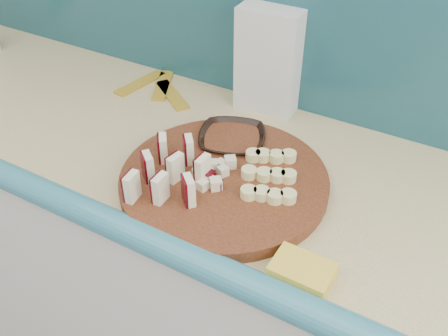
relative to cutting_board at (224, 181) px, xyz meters
name	(u,v)px	position (x,y,z in m)	size (l,w,h in m)	color
kitchen_counter	(173,260)	(-0.23, 0.09, -0.47)	(2.20, 0.63, 0.91)	white
cutting_board	(224,181)	(0.00, 0.00, 0.00)	(0.44, 0.44, 0.03)	#401B0D
apple_wedges	(170,170)	(-0.09, -0.07, 0.04)	(0.16, 0.20, 0.06)	#F2ECC2
apple_chunks	(211,171)	(-0.03, -0.01, 0.02)	(0.07, 0.07, 0.02)	#F2E6C2
banana_slices	(269,174)	(0.09, 0.04, 0.02)	(0.16, 0.19, 0.02)	#E4DB8B
brown_bowl	(232,140)	(-0.05, 0.13, 0.01)	(0.15, 0.15, 0.04)	black
flour_bag	(271,58)	(-0.07, 0.35, 0.12)	(0.16, 0.11, 0.27)	silver
sponge	(302,272)	(0.24, -0.15, 0.00)	(0.10, 0.07, 0.03)	yellow
banana_peel	(158,88)	(-0.37, 0.27, -0.01)	(0.23, 0.19, 0.01)	gold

